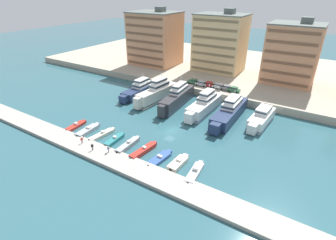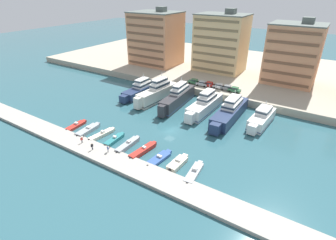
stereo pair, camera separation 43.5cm
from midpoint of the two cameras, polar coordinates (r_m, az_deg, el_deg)
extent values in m
plane|color=#2D5B66|center=(69.25, 0.18, -2.27)|extent=(400.00, 400.00, 0.00)
cube|color=#ADA38E|center=(121.18, 16.01, 10.40)|extent=(180.00, 70.00, 2.36)
cube|color=#A8A399|center=(57.06, -9.63, -9.45)|extent=(120.00, 5.60, 0.73)
cube|color=navy|center=(92.13, -6.27, 6.26)|extent=(4.47, 15.33, 2.83)
cube|color=navy|center=(86.00, -9.79, 4.51)|extent=(2.42, 2.20, 2.40)
cube|color=black|center=(92.46, -6.24, 5.73)|extent=(4.51, 15.48, 0.24)
cube|color=white|center=(92.24, -5.90, 7.72)|extent=(3.45, 6.45, 1.45)
cube|color=#233342|center=(92.20, -5.90, 7.81)|extent=(3.50, 6.51, 0.52)
cube|color=white|center=(91.81, -5.94, 8.52)|extent=(2.69, 5.03, 1.26)
cube|color=#233342|center=(91.77, -5.94, 8.60)|extent=(2.73, 5.08, 0.45)
cylinder|color=silver|center=(92.06, -5.61, 9.59)|extent=(0.16, 0.16, 1.80)
cube|color=navy|center=(98.42, -3.35, 7.37)|extent=(3.73, 0.92, 0.20)
cube|color=silver|center=(86.93, -2.53, 5.58)|extent=(5.21, 17.36, 4.19)
cube|color=silver|center=(80.46, -6.80, 3.66)|extent=(2.21, 2.04, 3.56)
cube|color=black|center=(87.44, -2.51, 4.75)|extent=(5.26, 17.53, 0.24)
cube|color=white|center=(86.82, -2.03, 7.62)|extent=(3.53, 7.41, 1.65)
cube|color=#233342|center=(86.77, -2.03, 7.73)|extent=(3.57, 7.48, 0.59)
cube|color=white|center=(86.34, -2.04, 8.55)|extent=(2.75, 5.78, 1.31)
cube|color=#233342|center=(86.30, -2.04, 8.63)|extent=(2.79, 5.83, 0.47)
cylinder|color=silver|center=(86.65, -1.60, 9.71)|extent=(0.16, 0.16, 1.80)
cube|color=silver|center=(93.88, 1.00, 6.66)|extent=(3.25, 1.17, 0.20)
cube|color=#333338|center=(82.98, 1.89, 4.51)|extent=(5.06, 18.80, 4.19)
cube|color=#333338|center=(74.76, -1.53, 1.95)|extent=(2.12, 1.95, 3.56)
cube|color=#334C7F|center=(83.52, 1.87, 3.65)|extent=(5.11, 18.99, 0.24)
cube|color=white|center=(83.11, 2.34, 6.64)|extent=(3.42, 8.00, 1.49)
cube|color=#233342|center=(83.06, 2.34, 6.74)|extent=(3.46, 8.08, 0.54)
cube|color=white|center=(82.65, 2.36, 7.52)|extent=(2.67, 6.24, 1.20)
cube|color=#233342|center=(82.61, 2.36, 7.60)|extent=(2.70, 6.30, 0.43)
cylinder|color=silver|center=(83.16, 2.73, 8.73)|extent=(0.16, 0.16, 1.80)
cube|color=#333338|center=(91.57, 4.58, 6.03)|extent=(3.13, 1.14, 0.20)
cube|color=white|center=(79.61, 7.82, 2.98)|extent=(4.58, 16.64, 3.52)
cube|color=white|center=(72.02, 4.59, 0.53)|extent=(2.44, 2.23, 3.00)
cube|color=#334C7F|center=(80.08, 7.76, 2.24)|extent=(4.62, 16.80, 0.24)
cube|color=white|center=(79.69, 8.32, 4.90)|extent=(3.51, 7.00, 1.40)
cube|color=#233342|center=(79.64, 8.33, 4.99)|extent=(3.55, 7.07, 0.50)
cube|color=white|center=(79.19, 8.38, 5.82)|extent=(2.74, 5.46, 1.36)
cube|color=#233342|center=(79.14, 8.39, 5.91)|extent=(2.77, 5.52, 0.49)
cylinder|color=silver|center=(79.53, 8.79, 7.10)|extent=(0.16, 0.16, 1.80)
cube|color=white|center=(87.32, 10.30, 4.46)|extent=(3.75, 0.94, 0.20)
cube|color=navy|center=(76.80, 13.10, 1.50)|extent=(5.08, 19.68, 3.35)
cube|color=navy|center=(67.56, 10.05, -1.83)|extent=(2.62, 2.39, 2.85)
cube|color=#192347|center=(77.27, 13.01, 0.77)|extent=(5.13, 19.87, 0.24)
cube|color=white|center=(77.12, 13.65, 3.51)|extent=(3.82, 8.30, 1.46)
cube|color=#233342|center=(77.06, 13.66, 3.61)|extent=(3.87, 8.38, 0.53)
cube|color=white|center=(76.61, 13.75, 4.41)|extent=(2.98, 6.47, 1.18)
cube|color=#233342|center=(76.57, 13.76, 4.50)|extent=(3.02, 6.54, 0.43)
cylinder|color=silver|center=(77.18, 14.17, 5.73)|extent=(0.16, 0.16, 1.80)
cube|color=navy|center=(86.14, 15.31, 3.55)|extent=(4.00, 0.98, 0.20)
cube|color=white|center=(76.31, 19.49, 0.26)|extent=(4.69, 12.79, 3.00)
cube|color=white|center=(70.03, 17.70, -1.86)|extent=(2.31, 2.12, 2.55)
cube|color=#334C7F|center=(76.73, 19.38, -0.39)|extent=(4.74, 12.92, 0.24)
cube|color=white|center=(76.21, 19.96, 2.04)|extent=(3.41, 5.45, 1.54)
cube|color=#233342|center=(76.15, 19.98, 2.14)|extent=(3.45, 5.50, 0.56)
cylinder|color=silver|center=(76.27, 20.34, 3.38)|extent=(0.16, 0.16, 1.80)
cube|color=white|center=(82.56, 20.85, 1.56)|extent=(3.45, 1.08, 0.20)
cube|color=red|center=(74.86, -19.69, -1.29)|extent=(2.30, 5.92, 0.73)
cube|color=red|center=(76.78, -17.98, -0.27)|extent=(1.07, 0.91, 0.62)
cube|color=silver|center=(74.83, -19.53, -0.73)|extent=(1.06, 0.68, 0.52)
cube|color=#283847|center=(74.96, -19.39, -0.59)|extent=(0.92, 0.15, 0.31)
cube|color=black|center=(73.06, -21.41, -2.20)|extent=(0.38, 0.31, 0.60)
cube|color=#9EA3A8|center=(71.28, -17.34, -2.25)|extent=(2.65, 6.85, 1.02)
cube|color=#9EA3A8|center=(73.59, -15.31, -0.99)|extent=(1.26, 1.06, 0.86)
cube|color=silver|center=(71.25, -17.14, -1.58)|extent=(1.23, 0.68, 0.40)
cube|color=#283847|center=(71.39, -16.99, -1.44)|extent=(1.09, 0.16, 0.24)
cube|color=black|center=(69.18, -19.37, -3.38)|extent=(0.38, 0.30, 0.60)
cube|color=beige|center=(68.55, -14.50, -3.17)|extent=(2.34, 7.19, 0.81)
cube|color=beige|center=(70.55, -12.07, -1.96)|extent=(0.96, 0.82, 0.69)
cube|color=silver|center=(68.49, -14.22, -2.52)|extent=(0.95, 0.69, 0.52)
cube|color=#283847|center=(68.60, -14.05, -2.37)|extent=(0.81, 0.16, 0.31)
cube|color=black|center=(66.70, -16.99, -4.29)|extent=(0.39, 0.32, 0.60)
cube|color=teal|center=(65.48, -11.85, -4.33)|extent=(2.04, 6.00, 0.92)
cube|color=teal|center=(67.61, -10.11, -3.08)|extent=(0.95, 0.80, 0.78)
cube|color=silver|center=(65.42, -11.66, -3.65)|extent=(0.94, 0.66, 0.44)
cube|color=#283847|center=(65.57, -11.52, -3.49)|extent=(0.82, 0.14, 0.26)
cube|color=black|center=(63.46, -13.65, -5.49)|extent=(0.38, 0.30, 0.60)
cube|color=#9EA3A8|center=(62.75, -8.98, -5.48)|extent=(1.86, 7.31, 1.07)
cube|color=#9EA3A8|center=(65.35, -6.81, -3.89)|extent=(0.92, 0.76, 0.91)
cube|color=silver|center=(62.71, -8.72, -4.67)|extent=(0.92, 0.63, 0.44)
cube|color=#283847|center=(62.85, -8.56, -4.50)|extent=(0.82, 0.11, 0.27)
cube|color=black|center=(60.32, -11.25, -7.01)|extent=(0.37, 0.29, 0.60)
cube|color=red|center=(60.41, -5.69, -6.71)|extent=(2.32, 7.64, 1.00)
cube|color=red|center=(62.91, -3.16, -5.10)|extent=(0.95, 0.81, 0.85)
cube|color=silver|center=(60.36, -5.36, -5.93)|extent=(0.94, 0.68, 0.39)
cube|color=#283847|center=(60.50, -5.18, -5.78)|extent=(0.81, 0.16, 0.23)
cube|color=black|center=(58.07, -8.37, -8.27)|extent=(0.38, 0.31, 0.60)
cube|color=#33569E|center=(57.76, -2.30, -8.54)|extent=(2.79, 6.66, 0.70)
cube|color=#33569E|center=(60.10, -0.03, -6.93)|extent=(1.29, 1.09, 0.60)
cube|color=silver|center=(57.74, -2.00, -7.88)|extent=(1.25, 0.71, 0.39)
cube|color=#283847|center=(57.88, -1.82, -7.70)|extent=(1.09, 0.18, 0.23)
cube|color=black|center=(55.62, -4.59, -10.02)|extent=(0.38, 0.31, 0.60)
cube|color=beige|center=(56.28, 1.91, -9.44)|extent=(2.35, 5.41, 0.98)
cube|color=beige|center=(58.45, 3.56, -7.92)|extent=(1.23, 1.02, 0.83)
cube|color=silver|center=(56.15, 2.14, -8.68)|extent=(1.22, 0.64, 0.39)
cube|color=#283847|center=(56.31, 2.30, -8.49)|extent=(1.10, 0.11, 0.23)
cube|color=black|center=(54.28, 0.27, -10.81)|extent=(0.37, 0.29, 0.60)
cube|color=#9EA3A8|center=(54.09, 5.54, -11.43)|extent=(2.71, 7.05, 0.82)
cube|color=#9EA3A8|center=(56.98, 6.91, -9.23)|extent=(1.14, 0.97, 0.70)
cube|color=silver|center=(54.05, 5.77, -10.54)|extent=(1.11, 0.72, 0.57)
cube|color=#283847|center=(54.21, 5.88, -10.31)|extent=(0.95, 0.19, 0.34)
cube|color=black|center=(51.36, 4.09, -13.60)|extent=(0.39, 0.32, 0.60)
cube|color=#2D6642|center=(96.11, 5.38, 8.26)|extent=(4.10, 1.71, 0.80)
cube|color=#2D6642|center=(95.81, 5.47, 8.66)|extent=(2.10, 1.57, 0.68)
cube|color=#1E2833|center=(95.81, 5.47, 8.66)|extent=(2.06, 1.58, 0.37)
cylinder|color=black|center=(96.11, 4.41, 8.05)|extent=(0.64, 0.22, 0.64)
cylinder|color=black|center=(97.54, 4.89, 8.32)|extent=(0.64, 0.22, 0.64)
cylinder|color=black|center=(94.95, 5.85, 7.74)|extent=(0.64, 0.22, 0.64)
cylinder|color=black|center=(96.39, 6.32, 8.02)|extent=(0.64, 0.22, 0.64)
cube|color=#B7BCC1|center=(94.32, 7.12, 7.80)|extent=(4.19, 1.92, 0.80)
cube|color=#B7BCC1|center=(94.03, 7.23, 8.21)|extent=(2.18, 1.67, 0.68)
cube|color=#1E2833|center=(94.03, 7.23, 8.21)|extent=(2.14, 1.68, 0.37)
cylinder|color=black|center=(94.20, 6.14, 7.57)|extent=(0.65, 0.25, 0.64)
cylinder|color=black|center=(95.68, 6.56, 7.86)|extent=(0.65, 0.25, 0.64)
cylinder|color=black|center=(93.25, 7.67, 7.27)|extent=(0.65, 0.25, 0.64)
cylinder|color=black|center=(94.74, 8.07, 7.57)|extent=(0.65, 0.25, 0.64)
cube|color=red|center=(93.77, 8.68, 7.58)|extent=(4.20, 1.96, 0.80)
cube|color=red|center=(93.48, 8.80, 7.99)|extent=(2.20, 1.69, 0.68)
cube|color=#1E2833|center=(93.48, 8.80, 7.99)|extent=(2.16, 1.71, 0.37)
cylinder|color=black|center=(93.59, 7.70, 7.35)|extent=(0.65, 0.26, 0.64)
cylinder|color=black|center=(95.09, 8.08, 7.64)|extent=(0.65, 0.26, 0.64)
cylinder|color=black|center=(92.73, 9.26, 7.05)|extent=(0.65, 0.26, 0.64)
cylinder|color=black|center=(94.25, 9.62, 7.35)|extent=(0.65, 0.26, 0.64)
cube|color=white|center=(92.70, 10.74, 7.18)|extent=(4.22, 2.00, 0.80)
cube|color=white|center=(92.42, 10.87, 7.59)|extent=(2.21, 1.71, 0.68)
cube|color=#1E2833|center=(92.42, 10.87, 7.59)|extent=(2.17, 1.73, 0.37)
cylinder|color=black|center=(92.45, 9.76, 6.94)|extent=(0.65, 0.27, 0.64)
cylinder|color=black|center=(93.98, 10.10, 7.25)|extent=(0.65, 0.27, 0.64)
cylinder|color=black|center=(91.71, 11.36, 6.63)|extent=(0.65, 0.27, 0.64)
cylinder|color=black|center=(93.25, 11.68, 6.95)|extent=(0.65, 0.27, 0.64)
cube|color=slate|center=(91.65, 12.47, 6.78)|extent=(4.17, 1.88, 0.80)
cube|color=slate|center=(91.37, 12.60, 7.19)|extent=(2.17, 1.65, 0.68)
cube|color=#1E2833|center=(91.37, 12.60, 7.19)|extent=(2.13, 1.66, 0.37)
cylinder|color=black|center=(91.40, 11.47, 6.55)|extent=(0.65, 0.25, 0.64)
cylinder|color=black|center=(92.93, 11.82, 6.86)|extent=(0.65, 0.25, 0.64)
cylinder|color=black|center=(90.67, 13.08, 6.22)|extent=(0.65, 0.25, 0.64)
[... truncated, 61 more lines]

